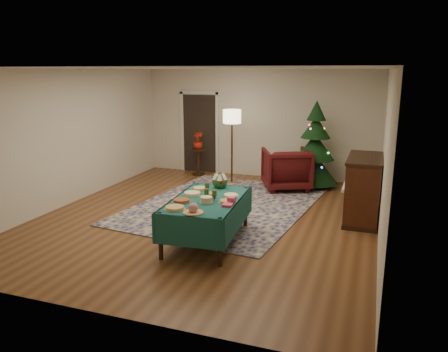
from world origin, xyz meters
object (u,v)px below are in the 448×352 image
(side_table, at_px, (198,162))
(christmas_tree, at_px, (315,149))
(potted_plant, at_px, (198,144))
(armchair, at_px, (286,167))
(piano, at_px, (363,190))
(gift_box, at_px, (231,200))
(buffet_table, at_px, (207,208))
(floor_lamp, at_px, (232,121))

(side_table, height_order, christmas_tree, christmas_tree)
(potted_plant, relative_size, christmas_tree, 0.22)
(armchair, relative_size, potted_plant, 2.33)
(armchair, height_order, side_table, armchair)
(potted_plant, height_order, piano, piano)
(gift_box, xyz_separation_m, christmas_tree, (0.67, 4.10, 0.15))
(buffet_table, distance_m, piano, 2.97)
(armchair, distance_m, potted_plant, 2.54)
(buffet_table, relative_size, piano, 1.39)
(floor_lamp, height_order, piano, floor_lamp)
(christmas_tree, bearing_deg, potted_plant, 176.47)
(floor_lamp, height_order, potted_plant, floor_lamp)
(gift_box, relative_size, armchair, 0.11)
(buffet_table, relative_size, side_table, 2.78)
(floor_lamp, bearing_deg, christmas_tree, 8.39)
(piano, bearing_deg, armchair, 136.48)
(gift_box, bearing_deg, potted_plant, 118.64)
(buffet_table, distance_m, side_table, 4.62)
(side_table, bearing_deg, gift_box, -61.36)
(buffet_table, bearing_deg, piano, 40.07)
(buffet_table, height_order, armchair, armchair)
(buffet_table, bearing_deg, gift_box, -10.50)
(christmas_tree, xyz_separation_m, piano, (1.17, -2.10, -0.33))
(armchair, height_order, potted_plant, armchair)
(buffet_table, height_order, piano, piano)
(gift_box, bearing_deg, armchair, 88.31)
(armchair, bearing_deg, potted_plant, -38.32)
(gift_box, xyz_separation_m, potted_plant, (-2.34, 4.28, 0.05))
(christmas_tree, height_order, piano, christmas_tree)
(floor_lamp, distance_m, piano, 3.71)
(side_table, xyz_separation_m, potted_plant, (0.00, -0.00, 0.47))
(potted_plant, bearing_deg, christmas_tree, -3.53)
(floor_lamp, bearing_deg, buffet_table, -77.46)
(buffet_table, bearing_deg, christmas_tree, 74.67)
(buffet_table, height_order, gift_box, gift_box)
(floor_lamp, relative_size, piano, 1.30)
(potted_plant, bearing_deg, side_table, 116.57)
(christmas_tree, distance_m, piano, 2.43)
(gift_box, bearing_deg, christmas_tree, 80.72)
(side_table, height_order, potted_plant, potted_plant)
(floor_lamp, relative_size, christmas_tree, 0.88)
(piano, bearing_deg, gift_box, -132.75)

